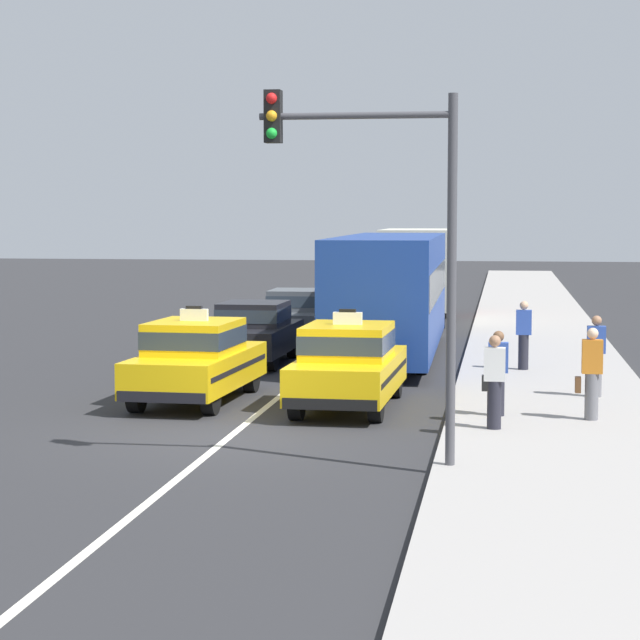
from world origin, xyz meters
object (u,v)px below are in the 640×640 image
at_px(pedestrian_mid_block, 591,374).
at_px(pedestrian_by_storefront, 497,373).
at_px(sedan_left_third, 298,314).
at_px(box_truck_right_third, 418,271).
at_px(taxi_left_nearest, 196,359).
at_px(taxi_right_nearest, 348,364).
at_px(sedan_left_second, 254,331).
at_px(traffic_light_pole, 385,212).
at_px(pedestrian_far_corner, 494,382).
at_px(pedestrian_trailing, 524,335).
at_px(bus_right_second, 391,289).
at_px(pedestrian_near_crosswalk, 596,356).

relative_size(pedestrian_mid_block, pedestrian_by_storefront, 1.06).
relative_size(sedan_left_third, box_truck_right_third, 0.62).
distance_m(taxi_left_nearest, taxi_right_nearest, 3.17).
bearing_deg(sedan_left_second, traffic_light_pole, -70.21).
bearing_deg(sedan_left_second, pedestrian_far_corner, -57.17).
bearing_deg(pedestrian_far_corner, taxi_right_nearest, 136.43).
xyz_separation_m(pedestrian_mid_block, traffic_light_pole, (-3.26, -4.31, 2.85)).
distance_m(pedestrian_mid_block, pedestrian_trailing, 7.06).
distance_m(sedan_left_second, traffic_light_pole, 13.72).
height_order(bus_right_second, pedestrian_near_crosswalk, bus_right_second).
bearing_deg(pedestrian_mid_block, taxi_right_nearest, 161.38).
height_order(sedan_left_second, sedan_left_third, same).
bearing_deg(taxi_right_nearest, bus_right_second, 89.86).
bearing_deg(pedestrian_mid_block, box_truck_right_third, 102.15).
xyz_separation_m(pedestrian_near_crosswalk, traffic_light_pole, (-3.55, -7.15, 2.85)).
relative_size(sedan_left_second, pedestrian_by_storefront, 2.80).
height_order(taxi_left_nearest, bus_right_second, bus_right_second).
relative_size(pedestrian_trailing, pedestrian_far_corner, 1.01).
xyz_separation_m(sedan_left_second, sedan_left_third, (0.25, 5.21, 0.00)).
distance_m(taxi_right_nearest, pedestrian_by_storefront, 3.17).
xyz_separation_m(taxi_left_nearest, box_truck_right_third, (3.09, 19.36, 0.90)).
relative_size(taxi_right_nearest, traffic_light_pole, 0.82).
bearing_deg(traffic_light_pole, pedestrian_mid_block, 52.93).
height_order(taxi_right_nearest, pedestrian_mid_block, taxi_right_nearest).
xyz_separation_m(bus_right_second, pedestrian_by_storefront, (2.86, -9.99, -0.90)).
relative_size(pedestrian_trailing, traffic_light_pole, 0.29).
distance_m(taxi_right_nearest, pedestrian_trailing, 6.45).
bearing_deg(sedan_left_third, pedestrian_mid_block, -60.78).
distance_m(sedan_left_second, bus_right_second, 3.92).
xyz_separation_m(sedan_left_second, box_truck_right_third, (3.21, 12.98, 0.93)).
height_order(taxi_right_nearest, pedestrian_near_crosswalk, taxi_right_nearest).
relative_size(bus_right_second, pedestrian_trailing, 6.97).
bearing_deg(bus_right_second, taxi_left_nearest, -110.87).
xyz_separation_m(box_truck_right_third, traffic_light_pole, (1.32, -25.58, 2.04)).
bearing_deg(traffic_light_pole, taxi_right_nearest, 102.27).
bearing_deg(taxi_right_nearest, box_truck_right_third, 90.14).
bearing_deg(taxi_right_nearest, taxi_left_nearest, 173.23).
distance_m(sedan_left_second, pedestrian_trailing, 6.84).
xyz_separation_m(taxi_left_nearest, sedan_left_second, (-0.12, 6.39, -0.03)).
xyz_separation_m(sedan_left_third, pedestrian_trailing, (6.47, -6.51, 0.12)).
xyz_separation_m(sedan_left_second, pedestrian_near_crosswalk, (8.08, -5.45, 0.13)).
height_order(box_truck_right_third, pedestrian_far_corner, box_truck_right_third).
distance_m(sedan_left_second, taxi_right_nearest, 7.51).
bearing_deg(pedestrian_near_crosswalk, pedestrian_by_storefront, -126.33).
distance_m(pedestrian_mid_block, traffic_light_pole, 6.11).
height_order(taxi_left_nearest, pedestrian_mid_block, taxi_left_nearest).
bearing_deg(taxi_right_nearest, traffic_light_pole, -77.73).
height_order(sedan_left_third, pedestrian_trailing, pedestrian_trailing).
distance_m(bus_right_second, box_truck_right_third, 11.06).
distance_m(box_truck_right_third, pedestrian_near_crosswalk, 19.07).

